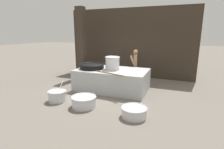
{
  "coord_description": "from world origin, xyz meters",
  "views": [
    {
      "loc": [
        2.65,
        -6.68,
        2.38
      ],
      "look_at": [
        0.0,
        0.0,
        0.65
      ],
      "focal_mm": 28.0,
      "sensor_mm": 36.0,
      "label": 1
    }
  ],
  "objects": [
    {
      "name": "giant_wok_near",
      "position": [
        -0.87,
        -0.15,
        0.99
      ],
      "size": [
        1.07,
        1.07,
        0.21
      ],
      "color": "black",
      "rests_on": "hearth_platform"
    },
    {
      "name": "cook",
      "position": [
        0.67,
        1.28,
        0.87
      ],
      "size": [
        0.45,
        0.64,
        1.62
      ],
      "rotation": [
        0.0,
        0.0,
        3.38
      ],
      "color": "#8C6647",
      "rests_on": "ground_plane"
    },
    {
      "name": "stock_pot",
      "position": [
        0.02,
        -0.0,
        1.16
      ],
      "size": [
        0.62,
        0.62,
        0.55
      ],
      "color": "silver",
      "rests_on": "hearth_platform"
    },
    {
      "name": "support_pillar",
      "position": [
        -2.23,
        1.3,
        1.83
      ],
      "size": [
        0.4,
        0.4,
        3.65
      ],
      "primitive_type": "cube",
      "color": "#382D23",
      "rests_on": "ground_plane"
    },
    {
      "name": "hearth_platform",
      "position": [
        0.0,
        0.0,
        0.44
      ],
      "size": [
        2.97,
        1.72,
        0.87
      ],
      "color": "#B2B7B7",
      "rests_on": "ground_plane"
    },
    {
      "name": "prep_bowl_extra",
      "position": [
        1.53,
        -2.13,
        0.17
      ],
      "size": [
        0.76,
        0.76,
        0.31
      ],
      "color": "silver",
      "rests_on": "ground_plane"
    },
    {
      "name": "prep_bowl_meat",
      "position": [
        -0.18,
        -2.04,
        0.2
      ],
      "size": [
        0.83,
        0.83,
        0.36
      ],
      "color": "silver",
      "rests_on": "ground_plane"
    },
    {
      "name": "stirring_paddle",
      "position": [
        0.23,
        -0.78,
        0.89
      ],
      "size": [
        1.27,
        0.45,
        0.04
      ],
      "rotation": [
        0.0,
        0.0,
        -0.3
      ],
      "color": "brown",
      "rests_on": "hearth_platform"
    },
    {
      "name": "prep_bowl_vegetables",
      "position": [
        -1.31,
        -1.96,
        0.21
      ],
      "size": [
        0.65,
        0.85,
        0.64
      ],
      "color": "silver",
      "rests_on": "ground_plane"
    },
    {
      "name": "ground_plane",
      "position": [
        0.0,
        0.0,
        0.0
      ],
      "size": [
        60.0,
        60.0,
        0.0
      ],
      "primitive_type": "plane",
      "color": "slate"
    },
    {
      "name": "back_wall",
      "position": [
        0.0,
        2.65,
        1.83
      ],
      "size": [
        6.88,
        0.24,
        3.65
      ],
      "primitive_type": "cube",
      "color": "#382D23",
      "rests_on": "ground_plane"
    }
  ]
}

